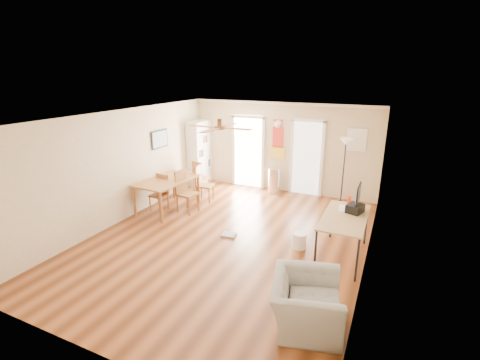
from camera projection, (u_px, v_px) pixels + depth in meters
The scene contains 29 objects.
floor at pixel (228, 239), 7.35m from camera, with size 7.00×7.00×0.00m, color brown.
ceiling at pixel (227, 116), 6.56m from camera, with size 5.50×7.00×0.00m, color silver, non-canonical shape.
wall_back at pixel (282, 148), 9.99m from camera, with size 5.50×0.04×2.60m, color beige, non-canonical shape.
wall_front at pixel (90, 266), 3.93m from camera, with size 5.50×0.04×2.60m, color beige, non-canonical shape.
wall_left at pixel (123, 166), 8.06m from camera, with size 0.04×7.00×2.60m, color beige, non-canonical shape.
wall_right at pixel (372, 202), 5.86m from camera, with size 0.04×7.00×2.60m, color beige, non-canonical shape.
crown_molding at pixel (227, 118), 6.58m from camera, with size 5.50×7.00×0.08m, color white, non-canonical shape.
kitchen_doorway at pixel (248, 153), 10.47m from camera, with size 0.90×0.10×2.10m, color white, non-canonical shape.
bathroom_doorway at pixel (307, 159), 9.75m from camera, with size 0.80×0.10×2.10m, color white, non-canonical shape.
wall_decal at pixel (278, 139), 9.94m from camera, with size 0.46×0.03×1.10m, color red.
ac_grille at pixel (357, 140), 9.02m from camera, with size 0.50×0.04×0.60m, color white.
framed_poster at pixel (160, 139), 9.14m from camera, with size 0.04×0.66×0.48m, color black.
ceiling_fan at pixel (220, 127), 6.36m from camera, with size 1.24×1.24×0.20m, color #593819, non-canonical shape.
bookshelf at pixel (200, 153), 10.72m from camera, with size 0.40×0.89×1.98m, color silver, non-canonical shape.
dining_table at pixel (168, 194), 8.82m from camera, with size 0.97×1.61×0.81m, color #A47435, non-canonical shape.
dining_chair_right_a at pixel (205, 184), 9.38m from camera, with size 0.40×0.40×0.98m, color olive, non-canonical shape.
dining_chair_right_b at pixel (188, 192), 8.63m from camera, with size 0.44×0.44×1.06m, color #9F6E33, non-canonical shape.
dining_chair_near at pixel (158, 193), 8.75m from camera, with size 0.38×0.38×0.92m, color #A66835, non-canonical shape.
dining_chair_far at pixel (201, 176), 10.19m from camera, with size 0.38×0.38×0.91m, color #A26234, non-canonical shape.
trash_can at pixel (274, 181), 10.05m from camera, with size 0.34×0.34×0.74m, color silver.
torchiere_lamp at pixel (343, 172), 9.10m from camera, with size 0.33×0.33×1.77m, color black, non-canonical shape.
computer_desk at pixel (343, 237), 6.53m from camera, with size 0.78×1.57×0.84m, color tan, non-canonical shape.
imac at pixel (358, 198), 6.64m from camera, with size 0.07×0.54×0.50m, color black, non-canonical shape.
keyboard at pixel (342, 208), 6.77m from camera, with size 0.12×0.38×0.01m, color silver.
printer at pixel (355, 209), 6.57m from camera, with size 0.27×0.31×0.16m, color black.
orange_bottle at pixel (349, 202), 6.80m from camera, with size 0.08×0.08×0.24m, color #EC4115.
wastebasket_a at pixel (299, 241), 6.94m from camera, with size 0.28×0.28×0.32m, color white.
floor_cloth at pixel (229, 235), 7.48m from camera, with size 0.30×0.24×0.04m, color #999994.
armchair at pixel (306, 303), 4.79m from camera, with size 1.08×0.94×0.70m, color #979792.
Camera 1 is at (3.01, -5.91, 3.43)m, focal length 25.75 mm.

